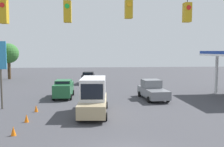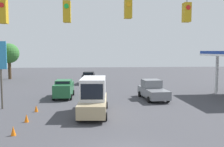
# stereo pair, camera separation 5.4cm
# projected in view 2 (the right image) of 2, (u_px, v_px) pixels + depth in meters

# --- Properties ---
(overhead_signal_span) EXTENTS (19.38, 0.38, 8.37)m
(overhead_signal_span) POSITION_uv_depth(u_px,v_px,m) (127.00, 47.00, 11.13)
(overhead_signal_span) COLOR slate
(overhead_signal_span) RESTS_ON ground_plane
(sedan_black_withflow_deep) EXTENTS (2.27, 4.23, 1.91)m
(sedan_black_withflow_deep) POSITION_uv_depth(u_px,v_px,m) (89.00, 78.00, 40.84)
(sedan_black_withflow_deep) COLOR black
(sedan_black_withflow_deep) RESTS_ON ground_plane
(box_truck_tan_withflow_mid) EXTENTS (2.74, 6.46, 3.06)m
(box_truck_tan_withflow_mid) POSITION_uv_depth(u_px,v_px,m) (93.00, 96.00, 21.10)
(box_truck_tan_withflow_mid) COLOR tan
(box_truck_tan_withflow_mid) RESTS_ON ground_plane
(pickup_truck_grey_oncoming_far) EXTENTS (2.63, 5.42, 2.12)m
(pickup_truck_grey_oncoming_far) POSITION_uv_depth(u_px,v_px,m) (153.00, 90.00, 27.63)
(pickup_truck_grey_oncoming_far) COLOR slate
(pickup_truck_grey_oncoming_far) RESTS_ON ground_plane
(sedan_green_withflow_far) EXTENTS (2.18, 4.64, 2.03)m
(sedan_green_withflow_far) POSITION_uv_depth(u_px,v_px,m) (64.00, 88.00, 28.50)
(sedan_green_withflow_far) COLOR #236038
(sedan_green_withflow_far) RESTS_ON ground_plane
(traffic_cone_nearest) EXTENTS (0.33, 0.33, 0.61)m
(traffic_cone_nearest) POSITION_uv_depth(u_px,v_px,m) (13.00, 131.00, 15.70)
(traffic_cone_nearest) COLOR orange
(traffic_cone_nearest) RESTS_ON ground_plane
(traffic_cone_second) EXTENTS (0.33, 0.33, 0.61)m
(traffic_cone_second) POSITION_uv_depth(u_px,v_px,m) (26.00, 118.00, 18.67)
(traffic_cone_second) COLOR orange
(traffic_cone_second) RESTS_ON ground_plane
(traffic_cone_third) EXTENTS (0.33, 0.33, 0.61)m
(traffic_cone_third) POSITION_uv_depth(u_px,v_px,m) (36.00, 108.00, 21.87)
(traffic_cone_third) COLOR orange
(traffic_cone_third) RESTS_ON ground_plane
(tree_horizon_left) EXTENTS (3.73, 3.73, 6.77)m
(tree_horizon_left) POSITION_uv_depth(u_px,v_px,m) (9.00, 54.00, 47.09)
(tree_horizon_left) COLOR #4C3823
(tree_horizon_left) RESTS_ON ground_plane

